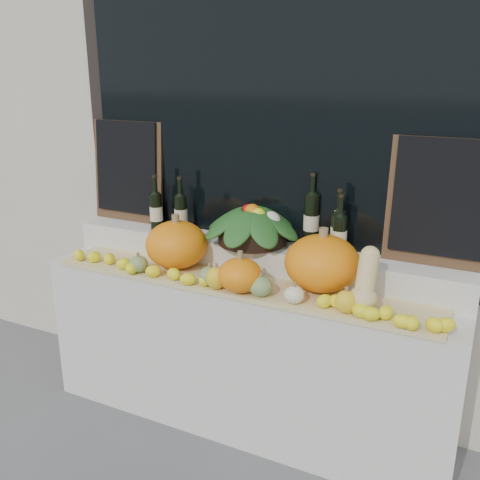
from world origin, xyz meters
name	(u,v)px	position (x,y,z in m)	size (l,w,h in m)	color
storefront_facade	(301,16)	(0.00, 2.25, 2.25)	(7.00, 0.94, 4.50)	beige
display_sill	(246,350)	(0.00, 1.52, 0.44)	(2.30, 0.55, 0.88)	silver
rear_tier	(258,256)	(0.00, 1.68, 0.96)	(2.30, 0.25, 0.16)	silver
straw_bedding	(236,284)	(0.00, 1.40, 0.89)	(2.10, 0.32, 0.03)	tan
pumpkin_left	(177,244)	(-0.39, 1.46, 1.04)	(0.34, 0.34, 0.26)	orange
pumpkin_right	(322,263)	(0.43, 1.50, 1.05)	(0.37, 0.37, 0.28)	orange
pumpkin_center	(240,275)	(0.07, 1.31, 0.99)	(0.22, 0.22, 0.17)	orange
butternut_squash	(365,283)	(0.67, 1.38, 1.03)	(0.13, 0.20, 0.28)	#DFC683
decorative_gourds	(238,282)	(0.07, 1.29, 0.95)	(1.25, 0.14, 0.14)	#265D1B
lemon_heap	(226,284)	(0.00, 1.29, 0.94)	(2.20, 0.16, 0.06)	#FFF21A
produce_bowl	(252,224)	(-0.03, 1.66, 1.15)	(0.58, 0.58, 0.23)	black
wine_bottle_far_left	(156,211)	(-0.65, 1.64, 1.15)	(0.08, 0.08, 0.33)	black
wine_bottle_near_left	(181,213)	(-0.49, 1.65, 1.15)	(0.08, 0.08, 0.33)	black
wine_bottle_tall	(311,220)	(0.28, 1.74, 1.19)	(0.08, 0.08, 0.40)	black
wine_bottle_near_right	(339,235)	(0.46, 1.65, 1.15)	(0.08, 0.08, 0.33)	black
wine_bottle_far_right	(338,232)	(0.45, 1.67, 1.16)	(0.08, 0.08, 0.35)	black
chalkboard_left	(127,170)	(-0.92, 1.74, 1.36)	(0.50, 0.07, 0.62)	#4C331E
chalkboard_right	(440,201)	(0.92, 1.74, 1.36)	(0.50, 0.07, 0.62)	#4C331E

